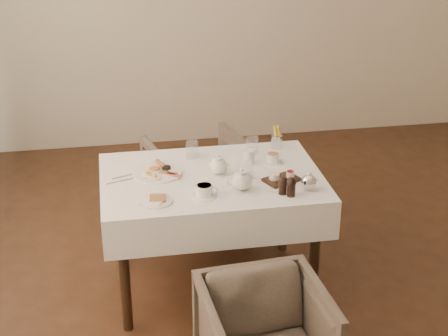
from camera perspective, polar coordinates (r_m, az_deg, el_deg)
name	(u,v)px	position (r m, az deg, el deg)	size (l,w,h in m)	color
table	(212,194)	(4.03, -1.04, -2.17)	(1.28, 0.88, 0.75)	black
armchair_far	(200,181)	(4.92, -1.98, -1.12)	(0.67, 0.69, 0.63)	#484035
breakfast_plate	(158,172)	(4.02, -5.55, -0.34)	(0.29, 0.29, 0.04)	white
side_plate	(155,201)	(3.70, -5.75, -2.74)	(0.19, 0.18, 0.02)	white
teapot_centre	(218,164)	(3.98, -0.49, 0.30)	(0.15, 0.12, 0.12)	white
teapot_front	(242,179)	(3.79, 1.49, -0.94)	(0.16, 0.13, 0.13)	white
creamer	(249,156)	(4.13, 2.08, 0.97)	(0.07, 0.07, 0.08)	white
teacup_near	(204,191)	(3.73, -1.65, -1.95)	(0.14, 0.14, 0.07)	white
teacup_far	(273,159)	(4.14, 4.11, 0.78)	(0.12, 0.12, 0.06)	white
glass_left	(192,150)	(4.20, -2.67, 1.53)	(0.07, 0.07, 0.10)	silver
glass_mid	(247,171)	(3.92, 1.93, -0.25)	(0.07, 0.07, 0.10)	silver
glass_right	(252,146)	(4.26, 2.37, 1.86)	(0.07, 0.07, 0.10)	silver
condiment_board	(281,178)	(3.92, 4.77, -0.87)	(0.23, 0.20, 0.05)	black
pepper_mill_left	(283,185)	(3.76, 4.90, -1.44)	(0.05, 0.05, 0.11)	black
pepper_mill_right	(291,187)	(3.74, 5.61, -1.56)	(0.06, 0.06, 0.11)	black
silver_pot	(309,181)	(3.82, 7.07, -1.06)	(0.10, 0.08, 0.11)	white
fries_cup	(277,138)	(4.34, 4.41, 2.48)	(0.07, 0.07, 0.15)	silver
cutlery_fork	(127,175)	(4.02, -8.03, -0.62)	(0.02, 0.19, 0.00)	silver
cutlery_knife	(122,181)	(3.96, -8.47, -1.06)	(0.02, 0.19, 0.00)	silver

